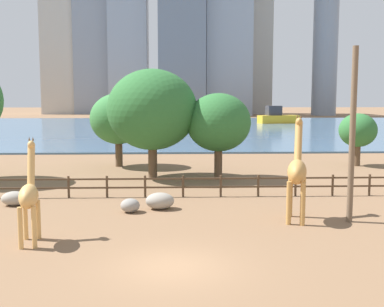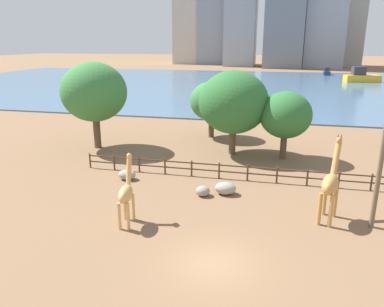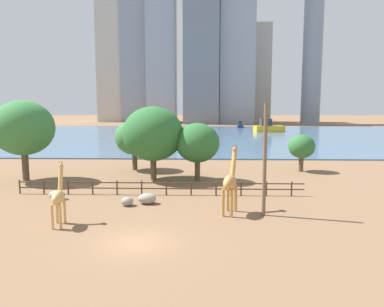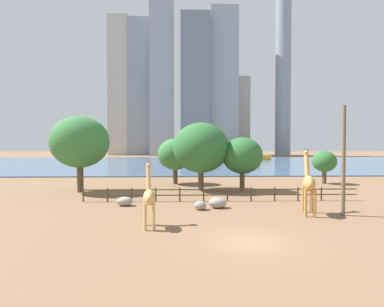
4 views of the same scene
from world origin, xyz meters
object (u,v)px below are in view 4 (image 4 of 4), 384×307
at_px(boulder_near_fence, 200,205).
at_px(boat_sailboat, 231,156).
at_px(tree_center_broad, 242,156).
at_px(tree_right_tall, 324,162).
at_px(utility_pole, 344,160).
at_px(boulder_small, 125,201).
at_px(tree_left_large, 201,148).
at_px(boulder_by_pole, 218,203).
at_px(giraffe_companion, 149,196).
at_px(tree_left_small, 175,154).
at_px(tree_right_small, 80,142).
at_px(giraffe_tall, 309,183).
at_px(boat_ferry, 257,156).

distance_m(boulder_near_fence, boat_sailboat, 104.97).
xyz_separation_m(tree_center_broad, tree_right_tall, (12.67, 6.07, -1.03)).
xyz_separation_m(utility_pole, tree_center_broad, (-5.15, 12.69, -0.04)).
relative_size(boulder_small, tree_left_large, 0.18).
xyz_separation_m(boulder_near_fence, boulder_by_pole, (1.52, 0.68, 0.08)).
xyz_separation_m(giraffe_companion, tree_left_small, (1.11, 22.00, 2.11)).
height_order(giraffe_companion, tree_right_tall, tree_right_tall).
distance_m(boulder_by_pole, tree_right_small, 18.07).
xyz_separation_m(giraffe_companion, boulder_by_pole, (5.12, 5.80, -1.54)).
bearing_deg(boulder_by_pole, giraffe_tall, -20.53).
distance_m(giraffe_companion, tree_center_broad, 18.12).
bearing_deg(giraffe_companion, tree_center_broad, -38.93).
height_order(tree_center_broad, tree_left_small, tree_left_small).
bearing_deg(tree_left_large, tree_right_tall, 18.02).
bearing_deg(utility_pole, tree_left_large, 127.36).
xyz_separation_m(giraffe_companion, boulder_near_fence, (3.60, 5.12, -1.62)).
distance_m(tree_left_small, tree_right_small, 12.81).
relative_size(giraffe_companion, tree_right_small, 0.49).
relative_size(tree_center_broad, boat_ferry, 0.67).
distance_m(giraffe_tall, boulder_near_fence, 8.65).
height_order(tree_left_large, tree_right_small, tree_right_small).
bearing_deg(boat_ferry, boulder_near_fence, -119.39).
height_order(giraffe_companion, utility_pole, utility_pole).
bearing_deg(boulder_near_fence, utility_pole, -12.12).
xyz_separation_m(giraffe_tall, tree_right_small, (-21.32, 11.72, 3.29)).
distance_m(giraffe_tall, boat_ferry, 86.34).
height_order(giraffe_tall, boulder_by_pole, giraffe_tall).
relative_size(tree_left_large, boat_sailboat, 1.46).
height_order(boulder_small, tree_center_broad, tree_center_broad).
height_order(tree_left_small, tree_right_small, tree_right_small).
bearing_deg(giraffe_companion, boat_sailboat, -20.25).
height_order(boulder_near_fence, boulder_by_pole, boulder_by_pole).
height_order(boulder_near_fence, boulder_small, boulder_small).
xyz_separation_m(boulder_near_fence, tree_right_tall, (18.19, 16.47, 2.71)).
xyz_separation_m(giraffe_tall, utility_pole, (2.46, -0.46, 1.74)).
distance_m(tree_right_small, boat_sailboat, 98.81).
distance_m(giraffe_companion, tree_right_small, 18.15).
xyz_separation_m(giraffe_companion, tree_center_broad, (9.11, 15.52, 2.12)).
xyz_separation_m(boulder_near_fence, tree_center_broad, (5.52, 10.40, 3.74)).
distance_m(boulder_small, tree_right_tall, 28.85).
relative_size(utility_pole, tree_left_large, 1.04).
bearing_deg(boat_sailboat, tree_left_small, -11.80).
bearing_deg(tree_left_small, boat_ferry, 67.08).
distance_m(boulder_by_pole, tree_left_large, 11.13).
distance_m(utility_pole, boat_sailboat, 105.90).
distance_m(utility_pole, boulder_small, 18.07).
distance_m(boulder_by_pole, tree_center_broad, 11.13).
bearing_deg(tree_left_large, boulder_small, -128.88).
relative_size(giraffe_tall, tree_left_small, 0.81).
relative_size(boulder_by_pole, tree_left_large, 0.19).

